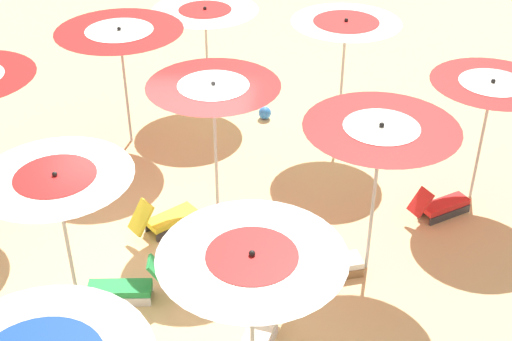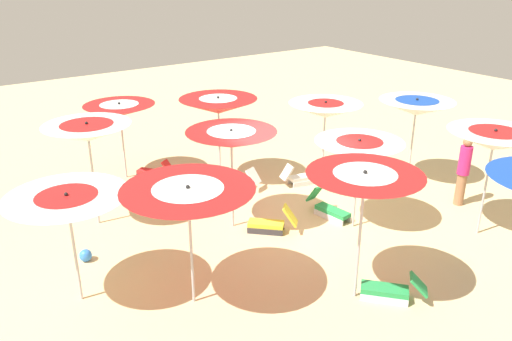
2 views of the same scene
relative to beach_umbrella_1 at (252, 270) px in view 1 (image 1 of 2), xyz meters
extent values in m
cube|color=beige|center=(-1.57, 2.69, -2.01)|extent=(38.95, 38.95, 0.04)
cylinder|color=#B2B2B7|center=(0.00, 0.00, -1.00)|extent=(0.05, 0.05, 1.99)
cone|color=white|center=(0.00, 0.00, -0.01)|extent=(2.02, 2.02, 0.41)
cone|color=red|center=(0.00, 0.00, 0.10)|extent=(0.98, 0.98, 0.20)
sphere|color=black|center=(0.00, 0.00, 0.23)|extent=(0.07, 0.07, 0.07)
cylinder|color=#B2B2B7|center=(1.46, 2.52, -0.90)|extent=(0.05, 0.05, 2.19)
cone|color=red|center=(1.46, 2.52, 0.19)|extent=(2.09, 2.09, 0.41)
cone|color=white|center=(1.46, 2.52, 0.30)|extent=(1.02, 1.02, 0.20)
sphere|color=black|center=(1.46, 2.52, 0.43)|extent=(0.07, 0.07, 0.07)
cylinder|color=#B2B2B7|center=(3.31, 4.55, -1.00)|extent=(0.05, 0.05, 1.98)
cone|color=red|center=(3.31, 4.55, -0.01)|extent=(1.94, 1.94, 0.33)
cone|color=white|center=(3.31, 4.55, 0.07)|extent=(1.05, 1.05, 0.18)
sphere|color=black|center=(3.31, 4.55, 0.18)|extent=(0.07, 0.07, 0.07)
cylinder|color=#B2B2B7|center=(-2.60, 1.41, -1.02)|extent=(0.05, 0.05, 1.94)
cone|color=white|center=(-2.60, 1.41, -0.05)|extent=(1.97, 1.97, 0.32)
cone|color=red|center=(-2.60, 1.41, 0.03)|extent=(1.03, 1.03, 0.17)
sphere|color=black|center=(-2.60, 1.41, 0.14)|extent=(0.07, 0.07, 0.07)
cylinder|color=#B2B2B7|center=(-0.94, 3.68, -0.93)|extent=(0.05, 0.05, 2.14)
cone|color=red|center=(-0.94, 3.68, 0.14)|extent=(2.02, 2.02, 0.38)
cone|color=white|center=(-0.94, 3.68, 0.24)|extent=(1.07, 1.07, 0.20)
sphere|color=black|center=(-0.94, 3.68, 0.36)|extent=(0.07, 0.07, 0.07)
cylinder|color=#B2B2B7|center=(1.05, 6.18, -0.87)|extent=(0.05, 0.05, 2.24)
cone|color=white|center=(1.05, 6.18, 0.25)|extent=(1.94, 1.94, 0.39)
cone|color=red|center=(1.05, 6.18, 0.33)|extent=(1.16, 1.16, 0.24)
sphere|color=black|center=(1.05, 6.18, 0.48)|extent=(0.07, 0.07, 0.07)
cylinder|color=#B2B2B7|center=(-2.94, 5.86, -0.95)|extent=(0.05, 0.05, 2.09)
cone|color=red|center=(-2.94, 5.86, 0.10)|extent=(2.29, 2.29, 0.33)
cone|color=white|center=(-2.94, 5.86, 0.18)|extent=(1.21, 1.21, 0.18)
sphere|color=black|center=(-2.94, 5.86, 0.30)|extent=(0.07, 0.07, 0.07)
cylinder|color=#B2B2B7|center=(-1.67, 7.51, -1.03)|extent=(0.05, 0.05, 1.94)
cone|color=white|center=(-1.67, 7.51, -0.06)|extent=(2.11, 2.11, 0.31)
cone|color=red|center=(-1.67, 7.51, 0.03)|extent=(1.05, 1.05, 0.16)
sphere|color=black|center=(-1.67, 7.51, 0.13)|extent=(0.07, 0.07, 0.07)
cube|color=#333338|center=(-1.72, 3.33, -1.92)|extent=(0.60, 0.60, 0.14)
cube|color=#333338|center=(-1.49, 3.10, -1.92)|extent=(0.60, 0.60, 0.14)
cube|color=yellow|center=(-1.61, 3.21, -1.80)|extent=(0.81, 0.81, 0.10)
cube|color=yellow|center=(-2.00, 2.83, -1.54)|extent=(0.47, 0.47, 0.46)
cube|color=#333338|center=(2.70, 4.11, -1.92)|extent=(0.71, 0.49, 0.14)
cube|color=#333338|center=(2.86, 3.87, -1.92)|extent=(0.71, 0.49, 0.14)
cube|color=red|center=(2.78, 3.99, -1.80)|extent=(0.85, 0.70, 0.10)
cube|color=red|center=(2.33, 3.69, -1.58)|extent=(0.41, 0.41, 0.39)
cube|color=silver|center=(-2.00, 1.36, -1.92)|extent=(0.89, 0.13, 0.14)
cube|color=silver|center=(-2.04, 1.67, -1.92)|extent=(0.89, 0.13, 0.14)
cube|color=green|center=(-2.02, 1.52, -1.80)|extent=(0.92, 0.40, 0.10)
cube|color=green|center=(-1.43, 1.58, -1.54)|extent=(0.36, 0.34, 0.46)
cube|color=white|center=(-0.03, 0.70, -1.80)|extent=(0.50, 0.89, 0.10)
cube|color=white|center=(0.09, 1.24, -1.57)|extent=(0.38, 0.36, 0.40)
cube|color=olive|center=(0.88, 2.49, -1.92)|extent=(0.85, 0.32, 0.14)
cube|color=olive|center=(0.99, 2.17, -1.92)|extent=(0.85, 0.32, 0.14)
cube|color=white|center=(0.94, 2.33, -1.80)|extent=(0.94, 0.60, 0.10)
cube|color=white|center=(0.39, 2.14, -1.57)|extent=(0.41, 0.42, 0.40)
sphere|color=#337FE5|center=(-0.44, 7.00, -1.86)|extent=(0.26, 0.26, 0.26)
camera|label=1|loc=(0.57, -5.58, 4.86)|focal=48.99mm
camera|label=2|loc=(-9.99, 9.55, 3.80)|focal=36.32mm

